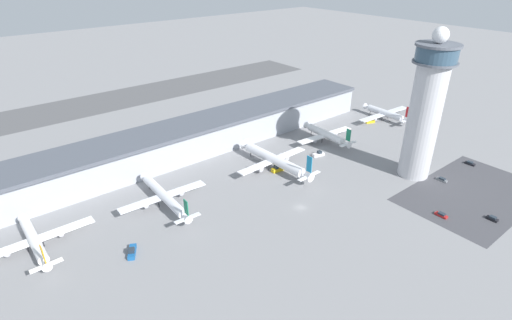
{
  "coord_description": "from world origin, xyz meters",
  "views": [
    {
      "loc": [
        -97.0,
        -92.1,
        89.18
      ],
      "look_at": [
        -4.51,
        22.71,
        13.59
      ],
      "focal_mm": 28.0,
      "sensor_mm": 36.0,
      "label": 1
    }
  ],
  "objects_px": {
    "airplane_gate_bravo": "(164,196)",
    "service_truck_baggage": "(277,169)",
    "airplane_gate_alpha": "(34,241)",
    "airplane_gate_echo": "(385,113)",
    "control_tower": "(426,108)",
    "car_green_van": "(441,215)",
    "airplane_gate_charlie": "(274,160)",
    "car_silver_sedan": "(470,163)",
    "car_black_suv": "(442,180)",
    "service_truck_water": "(318,154)",
    "car_yellow_taxi": "(492,219)",
    "service_truck_catering": "(132,252)",
    "service_truck_fuel": "(370,121)",
    "airplane_gate_delta": "(326,135)"
  },
  "relations": [
    {
      "from": "airplane_gate_bravo",
      "to": "service_truck_water",
      "type": "height_order",
      "value": "airplane_gate_bravo"
    },
    {
      "from": "airplane_gate_delta",
      "to": "service_truck_fuel",
      "type": "relative_size",
      "value": 5.94
    },
    {
      "from": "service_truck_catering",
      "to": "service_truck_fuel",
      "type": "xyz_separation_m",
      "value": [
        159.94,
        23.23,
        0.12
      ]
    },
    {
      "from": "car_black_suv",
      "to": "service_truck_water",
      "type": "bearing_deg",
      "value": 115.14
    },
    {
      "from": "car_black_suv",
      "to": "car_yellow_taxi",
      "type": "relative_size",
      "value": 1.16
    },
    {
      "from": "airplane_gate_echo",
      "to": "service_truck_water",
      "type": "relative_size",
      "value": 6.51
    },
    {
      "from": "airplane_gate_charlie",
      "to": "service_truck_baggage",
      "type": "relative_size",
      "value": 7.82
    },
    {
      "from": "airplane_gate_bravo",
      "to": "car_green_van",
      "type": "bearing_deg",
      "value": -42.94
    },
    {
      "from": "airplane_gate_charlie",
      "to": "car_green_van",
      "type": "xyz_separation_m",
      "value": [
        24.56,
        -69.52,
        -3.99
      ]
    },
    {
      "from": "service_truck_baggage",
      "to": "car_silver_sedan",
      "type": "height_order",
      "value": "service_truck_baggage"
    },
    {
      "from": "service_truck_baggage",
      "to": "service_truck_water",
      "type": "xyz_separation_m",
      "value": [
        26.87,
        -0.84,
        -0.25
      ]
    },
    {
      "from": "service_truck_fuel",
      "to": "car_silver_sedan",
      "type": "bearing_deg",
      "value": -96.51
    },
    {
      "from": "service_truck_catering",
      "to": "car_yellow_taxi",
      "type": "xyz_separation_m",
      "value": [
        114.22,
        -67.15,
        -0.28
      ]
    },
    {
      "from": "service_truck_baggage",
      "to": "car_yellow_taxi",
      "type": "xyz_separation_m",
      "value": [
        38.0,
        -79.89,
        -0.48
      ]
    },
    {
      "from": "airplane_gate_alpha",
      "to": "car_black_suv",
      "type": "height_order",
      "value": "airplane_gate_alpha"
    },
    {
      "from": "airplane_gate_bravo",
      "to": "car_silver_sedan",
      "type": "distance_m",
      "value": 143.42
    },
    {
      "from": "airplane_gate_alpha",
      "to": "service_truck_fuel",
      "type": "relative_size",
      "value": 6.58
    },
    {
      "from": "car_black_suv",
      "to": "car_yellow_taxi",
      "type": "bearing_deg",
      "value": -115.72
    },
    {
      "from": "car_green_van",
      "to": "car_yellow_taxi",
      "type": "relative_size",
      "value": 1.15
    },
    {
      "from": "service_truck_water",
      "to": "airplane_gate_charlie",
      "type": "bearing_deg",
      "value": 171.61
    },
    {
      "from": "airplane_gate_bravo",
      "to": "car_black_suv",
      "type": "distance_m",
      "value": 120.72
    },
    {
      "from": "service_truck_fuel",
      "to": "car_silver_sedan",
      "type": "distance_m",
      "value": 63.84
    },
    {
      "from": "airplane_gate_charlie",
      "to": "airplane_gate_echo",
      "type": "height_order",
      "value": "airplane_gate_charlie"
    },
    {
      "from": "car_silver_sedan",
      "to": "car_black_suv",
      "type": "relative_size",
      "value": 0.99
    },
    {
      "from": "service_truck_fuel",
      "to": "control_tower",
      "type": "bearing_deg",
      "value": -125.86
    },
    {
      "from": "airplane_gate_charlie",
      "to": "service_truck_catering",
      "type": "distance_m",
      "value": 78.61
    },
    {
      "from": "airplane_gate_echo",
      "to": "service_truck_baggage",
      "type": "xyz_separation_m",
      "value": [
        -94.99,
        -8.25,
        -2.81
      ]
    },
    {
      "from": "airplane_gate_bravo",
      "to": "car_black_suv",
      "type": "xyz_separation_m",
      "value": [
        104.91,
        -59.63,
        -3.65
      ]
    },
    {
      "from": "service_truck_water",
      "to": "car_yellow_taxi",
      "type": "height_order",
      "value": "service_truck_water"
    },
    {
      "from": "airplane_gate_charlie",
      "to": "car_silver_sedan",
      "type": "distance_m",
      "value": 94.27
    },
    {
      "from": "control_tower",
      "to": "car_silver_sedan",
      "type": "xyz_separation_m",
      "value": [
        29.95,
        -11.98,
        -31.22
      ]
    },
    {
      "from": "control_tower",
      "to": "service_truck_water",
      "type": "distance_m",
      "value": 54.35
    },
    {
      "from": "airplane_gate_bravo",
      "to": "service_truck_water",
      "type": "relative_size",
      "value": 6.35
    },
    {
      "from": "airplane_gate_alpha",
      "to": "service_truck_catering",
      "type": "height_order",
      "value": "airplane_gate_alpha"
    },
    {
      "from": "control_tower",
      "to": "car_green_van",
      "type": "bearing_deg",
      "value": -129.76
    },
    {
      "from": "control_tower",
      "to": "car_yellow_taxi",
      "type": "distance_m",
      "value": 50.62
    },
    {
      "from": "airplane_gate_bravo",
      "to": "service_truck_baggage",
      "type": "height_order",
      "value": "airplane_gate_bravo"
    },
    {
      "from": "airplane_gate_delta",
      "to": "service_truck_fuel",
      "type": "bearing_deg",
      "value": 2.75
    },
    {
      "from": "control_tower",
      "to": "car_silver_sedan",
      "type": "distance_m",
      "value": 44.89
    },
    {
      "from": "service_truck_water",
      "to": "airplane_gate_delta",
      "type": "bearing_deg",
      "value": 31.17
    },
    {
      "from": "control_tower",
      "to": "car_yellow_taxi",
      "type": "height_order",
      "value": "control_tower"
    },
    {
      "from": "airplane_gate_delta",
      "to": "car_silver_sedan",
      "type": "distance_m",
      "value": 70.38
    },
    {
      "from": "control_tower",
      "to": "service_truck_fuel",
      "type": "bearing_deg",
      "value": 54.14
    },
    {
      "from": "airplane_gate_alpha",
      "to": "airplane_gate_echo",
      "type": "height_order",
      "value": "airplane_gate_echo"
    },
    {
      "from": "airplane_gate_charlie",
      "to": "car_black_suv",
      "type": "distance_m",
      "value": 75.18
    },
    {
      "from": "airplane_gate_bravo",
      "to": "car_yellow_taxi",
      "type": "distance_m",
      "value": 126.44
    },
    {
      "from": "car_green_van",
      "to": "car_black_suv",
      "type": "xyz_separation_m",
      "value": [
        25.88,
        13.91,
        0.0
      ]
    },
    {
      "from": "control_tower",
      "to": "service_truck_catering",
      "type": "height_order",
      "value": "control_tower"
    },
    {
      "from": "airplane_gate_alpha",
      "to": "airplane_gate_bravo",
      "type": "relative_size",
      "value": 0.99
    },
    {
      "from": "control_tower",
      "to": "service_truck_baggage",
      "type": "relative_size",
      "value": 11.22
    }
  ]
}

